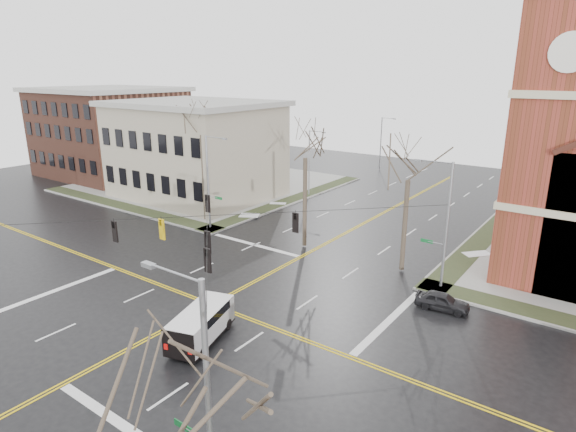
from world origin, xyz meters
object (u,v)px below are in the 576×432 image
Objects in this scene: tree_nw_far at (201,129)px; tree_ne at (408,174)px; signal_pole_nw at (209,180)px; streetlight_north_b at (382,141)px; signal_pole_se at (204,398)px; streetlight_north_a at (310,160)px; tree_nw_near at (305,152)px; parked_car_a at (442,301)px; signal_pole_ne at (445,222)px; cargo_van at (203,321)px.

tree_nw_far reaches higher than tree_ne.
signal_pole_nw is 1.12× the size of streetlight_north_b.
streetlight_north_a is (-21.97, 39.50, -0.48)m from signal_pole_se.
tree_ne is at bearing 0.05° from tree_nw_near.
tree_nw_near is (10.21, 1.21, 3.48)m from signal_pole_nw.
tree_nw_far is at bearing 178.85° from tree_ne.
streetlight_north_b is at bearing 23.07° from parked_car_a.
streetlight_north_a is 1.00× the size of streetlight_north_b.
streetlight_north_b is (-21.97, 36.50, -0.48)m from signal_pole_ne.
streetlight_north_a is at bearing 78.17° from tree_nw_far.
signal_pole_se is at bearing -82.17° from tree_ne.
signal_pole_ne is at bearing -58.95° from streetlight_north_b.
signal_pole_nw is 5.36m from tree_nw_far.
signal_pole_nw reaches higher than parked_car_a.
signal_pole_nw and signal_pole_se have the same top height.
tree_nw_far is at bearing 145.96° from signal_pole_nw.
parked_car_a is (23.31, -19.65, -3.88)m from streetlight_north_a.
signal_pole_nw is 0.77× the size of tree_nw_near.
tree_nw_near reaches higher than signal_pole_nw.
parked_car_a is (1.33, -3.15, -4.36)m from signal_pole_ne.
tree_nw_near is at bearing -58.05° from streetlight_north_a.
signal_pole_se is at bearing -60.91° from streetlight_north_a.
signal_pole_ne is 0.69× the size of tree_nw_far.
tree_ne is at bearing 97.83° from signal_pole_se.
signal_pole_se is 1.12× the size of streetlight_north_b.
tree_ne reaches higher than signal_pole_ne.
streetlight_north_b is 46.15m from parked_car_a.
signal_pole_se is 1.12× the size of streetlight_north_a.
streetlight_north_a is 24.32m from tree_ne.
tree_ne reaches higher than signal_pole_se.
signal_pole_nw is at bearing -92.32° from streetlight_north_a.
signal_pole_se is 12.52m from cargo_van.
parked_car_a is 9.55m from tree_ne.
streetlight_north_b is 1.50× the size of cargo_van.
tree_nw_near is (12.65, -0.44, -0.99)m from tree_nw_far.
cargo_van is 18.14m from tree_ne.
tree_nw_near is (9.54, -35.29, 3.96)m from streetlight_north_b.
streetlight_north_b reaches higher than parked_car_a.
signal_pole_se is at bearing -44.50° from tree_nw_far.
signal_pole_nw reaches higher than streetlight_north_b.
signal_pole_nw is at bearing 75.14° from parked_car_a.
tree_ne is (9.11, 0.01, -0.75)m from tree_nw_near.
streetlight_north_a is 15.96m from tree_nw_far.
tree_nw_far reaches higher than signal_pole_se.
cargo_van is 0.46× the size of tree_nw_near.
signal_pole_se is (22.64, -23.00, 0.00)m from signal_pole_nw.
signal_pole_ne is 1.12× the size of streetlight_north_a.
streetlight_north_a is at bearing 42.48° from parked_car_a.
signal_pole_se is 24.59m from tree_ne.
tree_nw_far reaches higher than signal_pole_ne.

